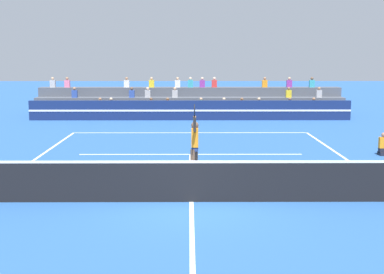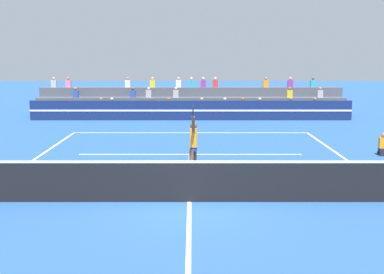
{
  "view_description": "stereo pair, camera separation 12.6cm",
  "coord_description": "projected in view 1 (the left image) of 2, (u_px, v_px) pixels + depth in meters",
  "views": [
    {
      "loc": [
        -0.06,
        -13.02,
        3.69
      ],
      "look_at": [
        0.03,
        3.56,
        1.1
      ],
      "focal_mm": 50.0,
      "sensor_mm": 36.0,
      "label": 1
    },
    {
      "loc": [
        0.07,
        -13.02,
        3.69
      ],
      "look_at": [
        0.03,
        3.56,
        1.1
      ],
      "focal_mm": 50.0,
      "sensor_mm": 36.0,
      "label": 2
    }
  ],
  "objects": [
    {
      "name": "tennis_net",
      "position": [
        191.0,
        181.0,
        13.35
      ],
      "size": [
        12.0,
        0.1,
        1.1
      ],
      "color": "black",
      "rests_on": "ground"
    },
    {
      "name": "ground_plane",
      "position": [
        191.0,
        202.0,
        13.44
      ],
      "size": [
        120.0,
        120.0,
        0.0
      ],
      "primitive_type": "plane",
      "color": "#285699"
    },
    {
      "name": "tennis_player",
      "position": [
        195.0,
        146.0,
        15.83
      ],
      "size": [
        0.35,
        1.27,
        2.36
      ],
      "color": "brown",
      "rests_on": "ground"
    },
    {
      "name": "ball_kid_courtside",
      "position": [
        383.0,
        146.0,
        19.58
      ],
      "size": [
        0.3,
        0.36,
        0.84
      ],
      "color": "black",
      "rests_on": "ground"
    },
    {
      "name": "tennis_ball",
      "position": [
        281.0,
        184.0,
        15.16
      ],
      "size": [
        0.07,
        0.07,
        0.07
      ],
      "primitive_type": "sphere",
      "color": "#C6DB33",
      "rests_on": "ground"
    },
    {
      "name": "bleacher_stand",
      "position": [
        190.0,
        104.0,
        32.41
      ],
      "size": [
        18.47,
        2.85,
        2.28
      ],
      "color": "#4C515B",
      "rests_on": "ground"
    },
    {
      "name": "court_lines",
      "position": [
        191.0,
        202.0,
        13.44
      ],
      "size": [
        11.1,
        23.9,
        0.01
      ],
      "color": "white",
      "rests_on": "ground"
    },
    {
      "name": "sponsor_banner_wall",
      "position": [
        190.0,
        110.0,
        29.92
      ],
      "size": [
        18.0,
        0.26,
        1.1
      ],
      "color": "navy",
      "rests_on": "ground"
    }
  ]
}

